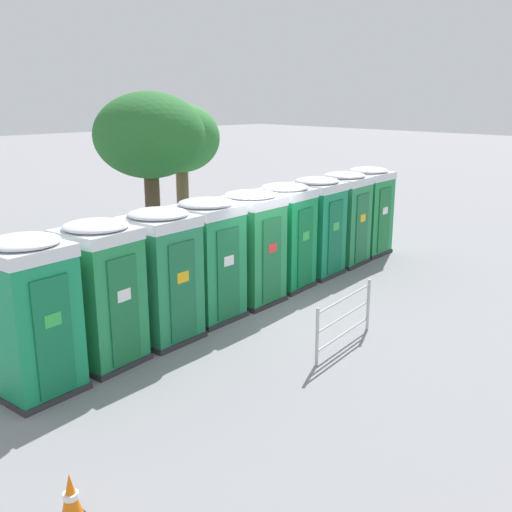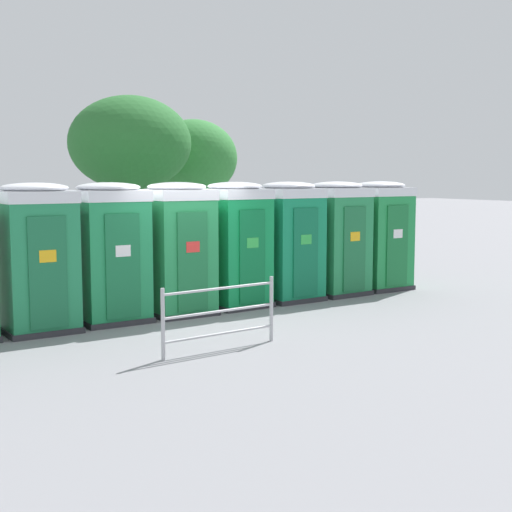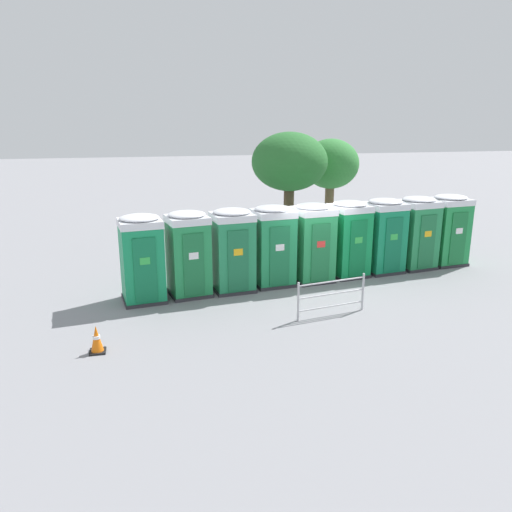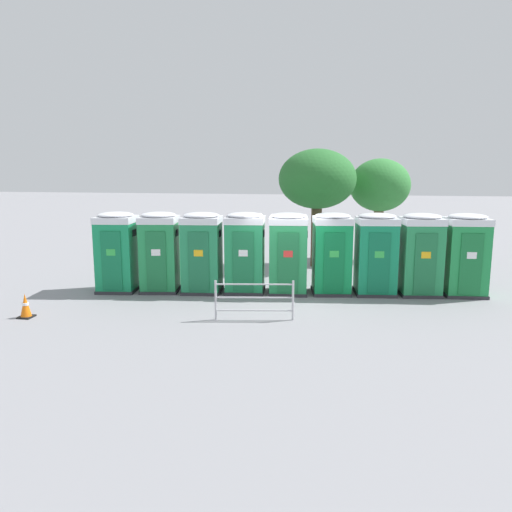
{
  "view_description": "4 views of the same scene",
  "coord_description": "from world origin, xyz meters",
  "px_view_note": "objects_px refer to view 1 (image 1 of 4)",
  "views": [
    {
      "loc": [
        -9.02,
        -9.04,
        4.56
      ],
      "look_at": [
        0.21,
        0.29,
        1.01
      ],
      "focal_mm": 42.0,
      "sensor_mm": 36.0,
      "label": 1
    },
    {
      "loc": [
        -5.11,
        -12.48,
        2.61
      ],
      "look_at": [
        1.84,
        0.49,
        1.0
      ],
      "focal_mm": 50.0,
      "sensor_mm": 36.0,
      "label": 2
    },
    {
      "loc": [
        -5.46,
        -14.56,
        5.08
      ],
      "look_at": [
        -1.95,
        0.01,
        0.99
      ],
      "focal_mm": 35.0,
      "sensor_mm": 36.0,
      "label": 3
    },
    {
      "loc": [
        1.7,
        -15.11,
        3.9
      ],
      "look_at": [
        -1.04,
        0.13,
        1.16
      ],
      "focal_mm": 35.0,
      "sensor_mm": 36.0,
      "label": 4
    }
  ],
  "objects_px": {
    "portapotty_1": "(101,292)",
    "portapotty_4": "(251,247)",
    "street_tree_0": "(181,140)",
    "portapotty_5": "(285,235)",
    "street_tree_1": "(150,137)",
    "portapotty_3": "(207,259)",
    "portapotty_6": "(316,226)",
    "portapotty_7": "(343,218)",
    "portapotty_8": "(367,210)",
    "portapotty_0": "(31,315)",
    "traffic_cone": "(71,500)",
    "portapotty_2": "(161,275)",
    "event_barrier": "(345,318)"
  },
  "relations": [
    {
      "from": "portapotty_1",
      "to": "street_tree_1",
      "type": "height_order",
      "value": "street_tree_1"
    },
    {
      "from": "portapotty_4",
      "to": "portapotty_7",
      "type": "distance_m",
      "value": 4.08
    },
    {
      "from": "portapotty_0",
      "to": "street_tree_0",
      "type": "relative_size",
      "value": 0.59
    },
    {
      "from": "portapotty_1",
      "to": "event_barrier",
      "type": "distance_m",
      "value": 4.41
    },
    {
      "from": "portapotty_4",
      "to": "portapotty_8",
      "type": "xyz_separation_m",
      "value": [
        5.39,
        0.7,
        -0.0
      ]
    },
    {
      "from": "portapotty_2",
      "to": "portapotty_4",
      "type": "relative_size",
      "value": 1.0
    },
    {
      "from": "portapotty_8",
      "to": "event_barrier",
      "type": "height_order",
      "value": "portapotty_8"
    },
    {
      "from": "portapotty_1",
      "to": "street_tree_1",
      "type": "bearing_deg",
      "value": 47.28
    },
    {
      "from": "portapotty_6",
      "to": "street_tree_1",
      "type": "relative_size",
      "value": 0.55
    },
    {
      "from": "portapotty_5",
      "to": "event_barrier",
      "type": "bearing_deg",
      "value": -120.07
    },
    {
      "from": "portapotty_6",
      "to": "portapotty_4",
      "type": "bearing_deg",
      "value": -172.11
    },
    {
      "from": "portapotty_0",
      "to": "portapotty_4",
      "type": "xyz_separation_m",
      "value": [
        5.39,
        0.68,
        -0.0
      ]
    },
    {
      "from": "street_tree_0",
      "to": "street_tree_1",
      "type": "distance_m",
      "value": 3.16
    },
    {
      "from": "portapotty_3",
      "to": "traffic_cone",
      "type": "bearing_deg",
      "value": -143.74
    },
    {
      "from": "portapotty_2",
      "to": "portapotty_3",
      "type": "xyz_separation_m",
      "value": [
        1.34,
        0.24,
        -0.0
      ]
    },
    {
      "from": "portapotty_3",
      "to": "portapotty_5",
      "type": "xyz_separation_m",
      "value": [
        2.7,
        0.32,
        0.0
      ]
    },
    {
      "from": "portapotty_2",
      "to": "portapotty_5",
      "type": "relative_size",
      "value": 1.0
    },
    {
      "from": "portapotty_3",
      "to": "portapotty_8",
      "type": "xyz_separation_m",
      "value": [
        6.75,
        0.8,
        -0.0
      ]
    },
    {
      "from": "portapotty_6",
      "to": "traffic_cone",
      "type": "height_order",
      "value": "portapotty_6"
    },
    {
      "from": "portapotty_3",
      "to": "portapotty_7",
      "type": "bearing_deg",
      "value": 6.6
    },
    {
      "from": "portapotty_1",
      "to": "portapotty_6",
      "type": "xyz_separation_m",
      "value": [
        6.75,
        0.83,
        -0.0
      ]
    },
    {
      "from": "street_tree_0",
      "to": "portapotty_4",
      "type": "bearing_deg",
      "value": -115.76
    },
    {
      "from": "portapotty_0",
      "to": "street_tree_1",
      "type": "height_order",
      "value": "street_tree_1"
    },
    {
      "from": "portapotty_5",
      "to": "street_tree_1",
      "type": "bearing_deg",
      "value": 99.69
    },
    {
      "from": "street_tree_1",
      "to": "street_tree_0",
      "type": "bearing_deg",
      "value": 36.76
    },
    {
      "from": "portapotty_4",
      "to": "portapotty_5",
      "type": "relative_size",
      "value": 1.0
    },
    {
      "from": "portapotty_1",
      "to": "portapotty_4",
      "type": "height_order",
      "value": "same"
    },
    {
      "from": "street_tree_0",
      "to": "street_tree_1",
      "type": "relative_size",
      "value": 0.92
    },
    {
      "from": "portapotty_1",
      "to": "portapotty_7",
      "type": "xyz_separation_m",
      "value": [
        8.1,
        0.99,
        -0.0
      ]
    },
    {
      "from": "street_tree_1",
      "to": "traffic_cone",
      "type": "xyz_separation_m",
      "value": [
        -7.11,
        -8.45,
        -3.12
      ]
    },
    {
      "from": "street_tree_0",
      "to": "portapotty_5",
      "type": "bearing_deg",
      "value": -105.88
    },
    {
      "from": "portapotty_5",
      "to": "traffic_cone",
      "type": "height_order",
      "value": "portapotty_5"
    },
    {
      "from": "portapotty_6",
      "to": "portapotty_7",
      "type": "bearing_deg",
      "value": 6.54
    },
    {
      "from": "portapotty_2",
      "to": "portapotty_8",
      "type": "height_order",
      "value": "same"
    },
    {
      "from": "portapotty_7",
      "to": "street_tree_1",
      "type": "height_order",
      "value": "street_tree_1"
    },
    {
      "from": "portapotty_7",
      "to": "portapotty_8",
      "type": "relative_size",
      "value": 1.0
    },
    {
      "from": "portapotty_4",
      "to": "portapotty_6",
      "type": "xyz_separation_m",
      "value": [
        2.69,
        0.37,
        -0.0
      ]
    },
    {
      "from": "portapotty_2",
      "to": "event_barrier",
      "type": "distance_m",
      "value": 3.52
    },
    {
      "from": "portapotty_5",
      "to": "street_tree_1",
      "type": "relative_size",
      "value": 0.55
    },
    {
      "from": "portapotty_0",
      "to": "traffic_cone",
      "type": "relative_size",
      "value": 3.97
    },
    {
      "from": "street_tree_1",
      "to": "portapotty_4",
      "type": "bearing_deg",
      "value": -97.45
    },
    {
      "from": "portapotty_7",
      "to": "street_tree_1",
      "type": "relative_size",
      "value": 0.55
    },
    {
      "from": "portapotty_0",
      "to": "street_tree_1",
      "type": "bearing_deg",
      "value": 41.27
    },
    {
      "from": "portapotty_3",
      "to": "portapotty_5",
      "type": "relative_size",
      "value": 1.0
    },
    {
      "from": "portapotty_7",
      "to": "portapotty_3",
      "type": "bearing_deg",
      "value": -173.4
    },
    {
      "from": "portapotty_0",
      "to": "traffic_cone",
      "type": "xyz_separation_m",
      "value": [
        -1.11,
        -3.19,
        -0.97
      ]
    },
    {
      "from": "portapotty_3",
      "to": "portapotty_6",
      "type": "bearing_deg",
      "value": 6.61
    },
    {
      "from": "portapotty_3",
      "to": "event_barrier",
      "type": "bearing_deg",
      "value": -74.11
    },
    {
      "from": "portapotty_4",
      "to": "event_barrier",
      "type": "relative_size",
      "value": 1.25
    },
    {
      "from": "traffic_cone",
      "to": "event_barrier",
      "type": "xyz_separation_m",
      "value": [
        5.98,
        0.86,
        0.26
      ]
    }
  ]
}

